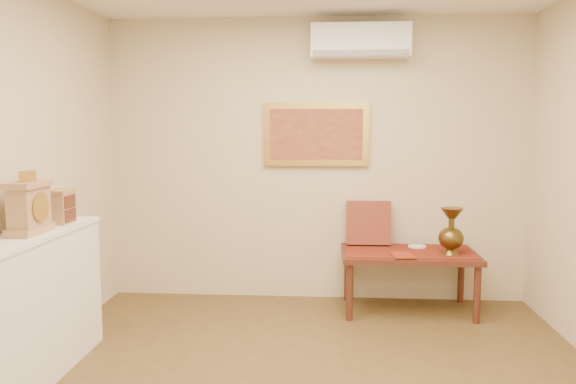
# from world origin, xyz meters

# --- Properties ---
(wall_back) EXTENTS (4.00, 0.02, 2.70)m
(wall_back) POSITION_xyz_m (0.00, 2.25, 1.35)
(wall_back) COLOR beige
(wall_back) RESTS_ON ground
(wall_front) EXTENTS (4.00, 0.02, 2.70)m
(wall_front) POSITION_xyz_m (0.00, -2.25, 1.35)
(wall_front) COLOR beige
(wall_front) RESTS_ON ground
(table_cloth) EXTENTS (1.14, 0.59, 0.01)m
(table_cloth) POSITION_xyz_m (0.85, 1.88, 0.55)
(table_cloth) COLOR maroon
(table_cloth) RESTS_ON low_table
(brass_urn_tall) EXTENTS (0.22, 0.22, 0.50)m
(brass_urn_tall) POSITION_xyz_m (1.20, 1.77, 0.81)
(brass_urn_tall) COLOR brown
(brass_urn_tall) RESTS_ON table_cloth
(plate) EXTENTS (0.17, 0.17, 0.01)m
(plate) POSITION_xyz_m (0.95, 2.05, 0.56)
(plate) COLOR white
(plate) RESTS_ON table_cloth
(menu) EXTENTS (0.21, 0.27, 0.01)m
(menu) POSITION_xyz_m (0.77, 1.67, 0.56)
(menu) COLOR maroon
(menu) RESTS_ON table_cloth
(cushion) EXTENTS (0.41, 0.18, 0.43)m
(cushion) POSITION_xyz_m (0.50, 2.13, 0.77)
(cushion) COLOR #5C121B
(cushion) RESTS_ON table_cloth
(display_ledge) EXTENTS (0.37, 2.02, 0.98)m
(display_ledge) POSITION_xyz_m (-1.82, 0.00, 0.49)
(display_ledge) COLOR white
(display_ledge) RESTS_ON floor
(mantel_clock) EXTENTS (0.17, 0.36, 0.41)m
(mantel_clock) POSITION_xyz_m (-1.80, 0.29, 1.15)
(mantel_clock) COLOR tan
(mantel_clock) RESTS_ON display_ledge
(wooden_chest) EXTENTS (0.16, 0.21, 0.24)m
(wooden_chest) POSITION_xyz_m (-1.80, 0.69, 1.10)
(wooden_chest) COLOR tan
(wooden_chest) RESTS_ON display_ledge
(low_table) EXTENTS (1.20, 0.70, 0.55)m
(low_table) POSITION_xyz_m (0.85, 1.88, 0.48)
(low_table) COLOR #4F2417
(low_table) RESTS_ON floor
(painting) EXTENTS (1.00, 0.06, 0.60)m
(painting) POSITION_xyz_m (0.00, 2.22, 1.60)
(painting) COLOR gold
(painting) RESTS_ON wall_back
(ac_unit) EXTENTS (0.90, 0.25, 0.30)m
(ac_unit) POSITION_xyz_m (0.40, 2.12, 2.45)
(ac_unit) COLOR white
(ac_unit) RESTS_ON wall_back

